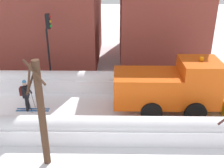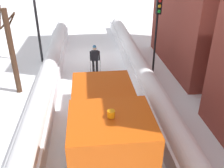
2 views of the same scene
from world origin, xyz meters
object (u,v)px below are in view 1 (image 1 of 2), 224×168
Objects in this scene: plow_truck at (171,86)px; traffic_light_pole at (49,36)px; bare_tree_near at (41,113)px; skier at (26,94)px.

plow_truck is 8.14m from traffic_light_pole.
bare_tree_near reaches higher than plow_truck.
skier is 4.86m from bare_tree_near.
plow_truck is 7.16m from bare_tree_near.
bare_tree_near is at bearing 25.89° from skier.
skier is (0.04, -7.75, -0.48)m from plow_truck.
traffic_light_pole reaches higher than bare_tree_near.
skier is at bearing -89.71° from plow_truck.
plow_truck is 1.32× the size of bare_tree_near.
plow_truck reaches higher than skier.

